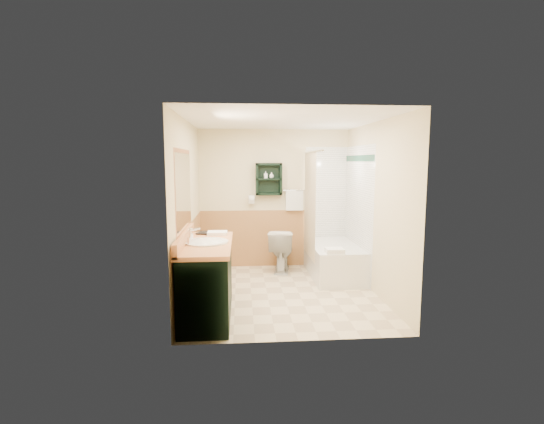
{
  "coord_description": "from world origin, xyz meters",
  "views": [
    {
      "loc": [
        -0.58,
        -5.35,
        1.86
      ],
      "look_at": [
        -0.14,
        0.2,
        1.14
      ],
      "focal_mm": 26.0,
      "sensor_mm": 36.0,
      "label": 1
    }
  ],
  "objects_px": {
    "wall_shelf": "(269,179)",
    "soap_bottle_a": "(266,177)",
    "vanity_book": "(198,226)",
    "bathtub": "(334,260)",
    "hair_dryer": "(251,199)",
    "soap_bottle_b": "(271,176)",
    "vanity": "(207,279)",
    "toilet": "(281,250)"
  },
  "relations": [
    {
      "from": "soap_bottle_a",
      "to": "hair_dryer",
      "type": "bearing_deg",
      "value": 173.01
    },
    {
      "from": "vanity_book",
      "to": "hair_dryer",
      "type": "bearing_deg",
      "value": 75.9
    },
    {
      "from": "vanity",
      "to": "bathtub",
      "type": "bearing_deg",
      "value": 39.0
    },
    {
      "from": "toilet",
      "to": "soap_bottle_a",
      "type": "relative_size",
      "value": 5.91
    },
    {
      "from": "hair_dryer",
      "to": "soap_bottle_b",
      "type": "distance_m",
      "value": 0.53
    },
    {
      "from": "wall_shelf",
      "to": "vanity_book",
      "type": "xyz_separation_m",
      "value": [
        -1.06,
        -1.54,
        -0.55
      ]
    },
    {
      "from": "wall_shelf",
      "to": "soap_bottle_b",
      "type": "distance_m",
      "value": 0.07
    },
    {
      "from": "hair_dryer",
      "to": "bathtub",
      "type": "height_order",
      "value": "hair_dryer"
    },
    {
      "from": "bathtub",
      "to": "wall_shelf",
      "type": "bearing_deg",
      "value": 150.16
    },
    {
      "from": "hair_dryer",
      "to": "bathtub",
      "type": "bearing_deg",
      "value": -24.83
    },
    {
      "from": "wall_shelf",
      "to": "soap_bottle_a",
      "type": "height_order",
      "value": "wall_shelf"
    },
    {
      "from": "bathtub",
      "to": "soap_bottle_a",
      "type": "height_order",
      "value": "soap_bottle_a"
    },
    {
      "from": "vanity_book",
      "to": "bathtub",
      "type": "bearing_deg",
      "value": 36.3
    },
    {
      "from": "soap_bottle_a",
      "to": "wall_shelf",
      "type": "bearing_deg",
      "value": 5.15
    },
    {
      "from": "bathtub",
      "to": "vanity_book",
      "type": "bearing_deg",
      "value": -155.57
    },
    {
      "from": "vanity",
      "to": "toilet",
      "type": "xyz_separation_m",
      "value": [
        1.09,
        1.89,
        -0.1
      ]
    },
    {
      "from": "bathtub",
      "to": "vanity_book",
      "type": "distance_m",
      "value": 2.41
    },
    {
      "from": "soap_bottle_b",
      "to": "toilet",
      "type": "bearing_deg",
      "value": -58.87
    },
    {
      "from": "vanity",
      "to": "bathtub",
      "type": "height_order",
      "value": "vanity"
    },
    {
      "from": "wall_shelf",
      "to": "toilet",
      "type": "xyz_separation_m",
      "value": [
        0.19,
        -0.25,
        -1.2
      ]
    },
    {
      "from": "vanity_book",
      "to": "toilet",
      "type": "bearing_deg",
      "value": 57.63
    },
    {
      "from": "soap_bottle_b",
      "to": "bathtub",
      "type": "bearing_deg",
      "value": -30.77
    },
    {
      "from": "vanity",
      "to": "toilet",
      "type": "bearing_deg",
      "value": 60.13
    },
    {
      "from": "vanity",
      "to": "soap_bottle_b",
      "type": "distance_m",
      "value": 2.61
    },
    {
      "from": "vanity",
      "to": "soap_bottle_b",
      "type": "bearing_deg",
      "value": 66.25
    },
    {
      "from": "hair_dryer",
      "to": "soap_bottle_b",
      "type": "height_order",
      "value": "soap_bottle_b"
    },
    {
      "from": "vanity_book",
      "to": "soap_bottle_b",
      "type": "distance_m",
      "value": 1.98
    },
    {
      "from": "vanity",
      "to": "vanity_book",
      "type": "xyz_separation_m",
      "value": [
        -0.17,
        0.61,
        0.55
      ]
    },
    {
      "from": "wall_shelf",
      "to": "hair_dryer",
      "type": "height_order",
      "value": "wall_shelf"
    },
    {
      "from": "soap_bottle_b",
      "to": "hair_dryer",
      "type": "bearing_deg",
      "value": 175.04
    },
    {
      "from": "hair_dryer",
      "to": "vanity",
      "type": "height_order",
      "value": "hair_dryer"
    },
    {
      "from": "hair_dryer",
      "to": "wall_shelf",
      "type": "bearing_deg",
      "value": -4.76
    },
    {
      "from": "wall_shelf",
      "to": "toilet",
      "type": "distance_m",
      "value": 1.24
    },
    {
      "from": "soap_bottle_a",
      "to": "soap_bottle_b",
      "type": "xyz_separation_m",
      "value": [
        0.1,
        0.0,
        0.01
      ]
    },
    {
      "from": "vanity",
      "to": "soap_bottle_a",
      "type": "bearing_deg",
      "value": 68.56
    },
    {
      "from": "toilet",
      "to": "soap_bottle_b",
      "type": "relative_size",
      "value": 7.1
    },
    {
      "from": "bathtub",
      "to": "soap_bottle_a",
      "type": "relative_size",
      "value": 12.25
    },
    {
      "from": "bathtub",
      "to": "vanity_book",
      "type": "relative_size",
      "value": 7.36
    },
    {
      "from": "toilet",
      "to": "vanity_book",
      "type": "xyz_separation_m",
      "value": [
        -1.25,
        -1.29,
        0.65
      ]
    },
    {
      "from": "hair_dryer",
      "to": "bathtub",
      "type": "xyz_separation_m",
      "value": [
        1.33,
        -0.61,
        -0.94
      ]
    },
    {
      "from": "hair_dryer",
      "to": "bathtub",
      "type": "relative_size",
      "value": 0.16
    },
    {
      "from": "wall_shelf",
      "to": "vanity_book",
      "type": "bearing_deg",
      "value": -124.63
    }
  ]
}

